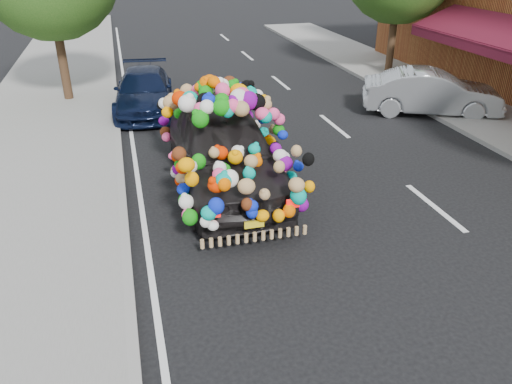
{
  "coord_description": "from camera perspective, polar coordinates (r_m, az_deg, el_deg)",
  "views": [
    {
      "loc": [
        -2.09,
        -7.43,
        4.72
      ],
      "look_at": [
        -0.09,
        -0.07,
        0.86
      ],
      "focal_mm": 35.0,
      "sensor_mm": 36.0,
      "label": 1
    }
  ],
  "objects": [
    {
      "name": "sidewalk",
      "position": [
        9.04,
        -27.1,
        -7.51
      ],
      "size": [
        4.0,
        60.0,
        0.12
      ],
      "primitive_type": "cube",
      "color": "gray",
      "rests_on": "ground"
    },
    {
      "name": "lane_markings",
      "position": [
        10.48,
        19.74,
        -1.6
      ],
      "size": [
        6.0,
        50.0,
        0.01
      ],
      "primitive_type": null,
      "color": "silver",
      "rests_on": "ground"
    },
    {
      "name": "plush_art_car",
      "position": [
        10.24,
        -3.73,
        6.7
      ],
      "size": [
        2.39,
        5.15,
        2.33
      ],
      "rotation": [
        0.0,
        0.0,
        -0.01
      ],
      "color": "black",
      "rests_on": "ground"
    },
    {
      "name": "silver_hatchback",
      "position": [
        16.06,
        19.42,
        10.68
      ],
      "size": [
        4.21,
        2.93,
        1.32
      ],
      "primitive_type": "imported",
      "rotation": [
        0.0,
        0.0,
        1.14
      ],
      "color": "#A2A5A9",
      "rests_on": "ground"
    },
    {
      "name": "ground",
      "position": [
        9.05,
        0.41,
        -4.6
      ],
      "size": [
        100.0,
        100.0,
        0.0
      ],
      "primitive_type": "plane",
      "color": "black",
      "rests_on": "ground"
    },
    {
      "name": "kerb",
      "position": [
        8.77,
        -14.63,
        -6.19
      ],
      "size": [
        0.15,
        60.0,
        0.13
      ],
      "primitive_type": "cube",
      "color": "gray",
      "rests_on": "ground"
    },
    {
      "name": "navy_sedan",
      "position": [
        15.89,
        -12.68,
        11.18
      ],
      "size": [
        2.11,
        4.31,
        1.21
      ],
      "primitive_type": "imported",
      "rotation": [
        0.0,
        0.0,
        -0.1
      ],
      "color": "black",
      "rests_on": "ground"
    }
  ]
}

